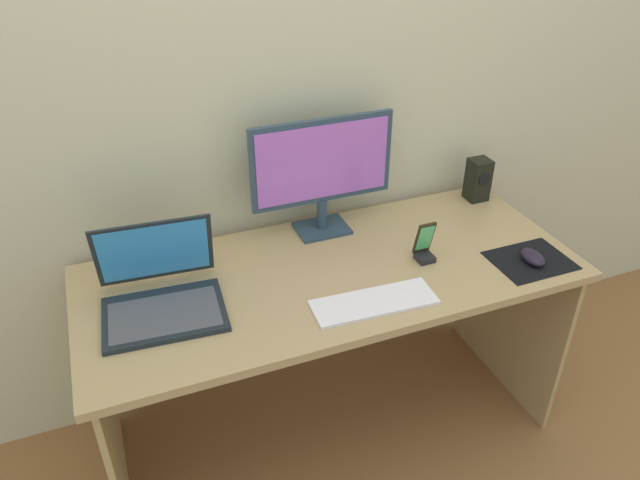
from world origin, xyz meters
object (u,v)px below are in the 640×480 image
Objects in this scene: phone_in_dock at (424,247)px; laptop at (161,293)px; monitor at (322,170)px; keyboard_external at (374,302)px; speaker_right at (478,180)px; mouse at (533,257)px.

laptop is at bearing 175.73° from phone_in_dock.
laptop is 0.83m from phone_in_dock.
phone_in_dock is at bearing -50.72° from monitor.
phone_in_dock reaches higher than keyboard_external.
phone_in_dock is (0.25, 0.15, 0.04)m from keyboard_external.
monitor is at bearing 129.28° from phone_in_dock.
speaker_right is 1.18× the size of phone_in_dock.
laptop reaches higher than mouse.
monitor is at bearing 145.16° from mouse.
speaker_right reaches higher than mouse.
speaker_right is 1.63× the size of mouse.
phone_in_dock is at bearing -4.27° from laptop.
keyboard_external is 2.70× the size of phone_in_dock.
monitor is 0.74m from mouse.
keyboard_external is 0.30m from phone_in_dock.
phone_in_dock is (-0.32, 0.15, 0.03)m from mouse.
monitor is 0.66m from laptop.
laptop is at bearing 162.63° from keyboard_external.
mouse is 0.73× the size of phone_in_dock.
laptop is (-1.23, -0.23, -0.03)m from speaker_right.
speaker_right is 1.25m from laptop.
speaker_right is at bearing 0.03° from monitor.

